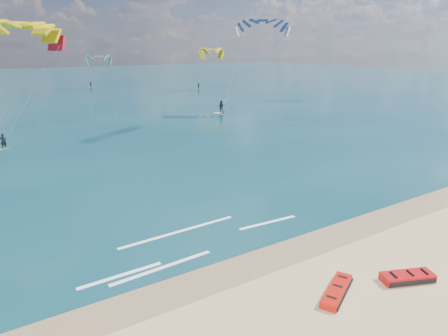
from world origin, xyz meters
The scene contains 8 objects.
ground centered at (0.00, 40.00, 0.00)m, with size 320.00×320.00×0.00m, color tan.
wet_sand_strip centered at (0.00, 3.00, 0.00)m, with size 320.00×2.40×0.01m, color brown.
sea centered at (0.00, 104.00, 0.02)m, with size 320.00×200.00×0.04m, color #0A343A.
packed_kite_left centered at (1.65, -1.02, 0.00)m, with size 2.92×1.03×0.38m, color red, non-canonical shape.
packed_kite_mid centered at (5.18, -2.06, 0.00)m, with size 2.64×1.21×0.44m, color red, non-canonical shape.
kitesurfer_main centered at (-6.93, 32.21, 7.13)m, with size 9.46×9.31×13.93m.
kitesurfer_far centered at (26.44, 41.40, 8.39)m, with size 12.79×6.54×15.74m.
shoreline_foam centered at (-1.95, 6.43, 0.05)m, with size 13.56×3.62×0.01m.
Camera 1 is at (-10.56, -11.05, 10.38)m, focal length 32.00 mm.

